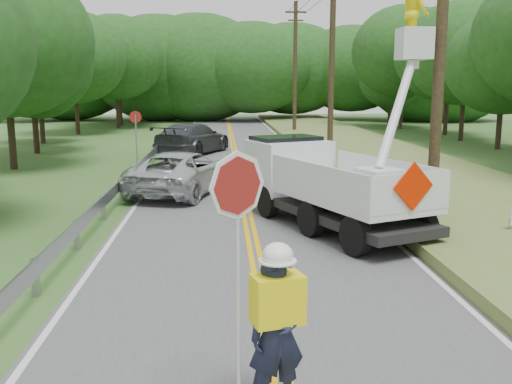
{
  "coord_description": "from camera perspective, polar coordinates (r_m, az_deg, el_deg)",
  "views": [
    {
      "loc": [
        -0.72,
        -6.1,
        3.76
      ],
      "look_at": [
        0.0,
        6.0,
        1.5
      ],
      "focal_mm": 40.36,
      "sensor_mm": 36.0,
      "label": 1
    }
  ],
  "objects": [
    {
      "name": "road",
      "position": [
        20.46,
        -1.34,
        -0.0
      ],
      "size": [
        7.2,
        96.0,
        0.03
      ],
      "color": "#4B4C4E",
      "rests_on": "ground"
    },
    {
      "name": "guardrail",
      "position": [
        21.5,
        -12.21,
        1.75
      ],
      "size": [
        0.18,
        48.0,
        0.77
      ],
      "color": "#92969B",
      "rests_on": "ground"
    },
    {
      "name": "utility_poles",
      "position": [
        23.86,
        10.79,
        14.01
      ],
      "size": [
        1.6,
        43.3,
        10.0
      ],
      "color": "black",
      "rests_on": "ground"
    },
    {
      "name": "tall_grass_verge",
      "position": [
        21.87,
        17.59,
        0.56
      ],
      "size": [
        7.0,
        96.0,
        0.3
      ],
      "primitive_type": "cube",
      "color": "#606D34",
      "rests_on": "ground"
    },
    {
      "name": "treeline_left",
      "position": [
        38.25,
        -18.62,
        12.57
      ],
      "size": [
        10.43,
        53.8,
        9.73
      ],
      "color": "#332319",
      "rests_on": "ground"
    },
    {
      "name": "treeline_horizon",
      "position": [
        62.25,
        -1.79,
        12.16
      ],
      "size": [
        57.44,
        15.6,
        12.39
      ],
      "color": "#1F4613",
      "rests_on": "ground"
    },
    {
      "name": "flagger",
      "position": [
        6.7,
        2.01,
        -12.78
      ],
      "size": [
        1.14,
        0.63,
        3.06
      ],
      "color": "#191E33",
      "rests_on": "road"
    },
    {
      "name": "bucket_truck",
      "position": [
        15.95,
        6.51,
        2.26
      ],
      "size": [
        4.76,
        6.75,
        6.39
      ],
      "color": "black",
      "rests_on": "road"
    },
    {
      "name": "suv_silver",
      "position": [
        20.25,
        -7.41,
        1.96
      ],
      "size": [
        3.92,
        5.83,
        1.48
      ],
      "primitive_type": "imported",
      "rotation": [
        0.0,
        0.0,
        2.84
      ],
      "color": "silver",
      "rests_on": "road"
    },
    {
      "name": "suv_darkgrey",
      "position": [
        31.91,
        -6.3,
        5.31
      ],
      "size": [
        4.48,
        6.33,
        1.7
      ],
      "primitive_type": "imported",
      "rotation": [
        0.0,
        0.0,
        2.74
      ],
      "color": "#3A3C41",
      "rests_on": "road"
    },
    {
      "name": "stop_sign_permanent",
      "position": [
        26.42,
        -11.82,
        6.0
      ],
      "size": [
        0.55,
        0.14,
        2.64
      ],
      "color": "#92969B",
      "rests_on": "ground"
    }
  ]
}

